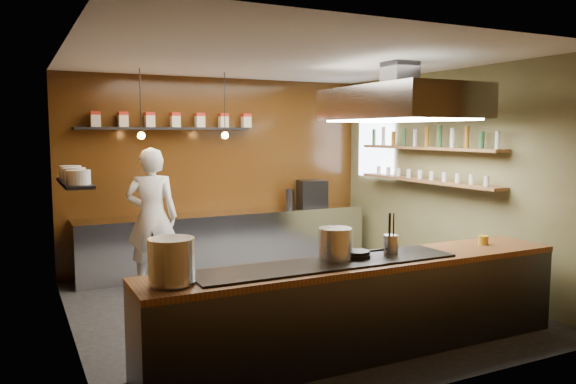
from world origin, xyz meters
TOP-DOWN VIEW (x-y plane):
  - floor at (0.00, 0.00)m, footprint 5.00×5.00m
  - back_wall at (0.00, 2.50)m, footprint 5.00×0.00m
  - left_wall at (-2.50, 0.00)m, footprint 0.00×5.00m
  - right_wall at (2.50, 0.00)m, footprint 0.00×5.00m
  - ceiling at (0.00, 0.00)m, footprint 5.00×5.00m
  - window_pane at (2.45, 1.70)m, footprint 0.00×1.00m
  - prep_counter at (0.00, 2.17)m, footprint 4.60×0.65m
  - pass_counter at (-0.00, -1.60)m, footprint 4.40×0.72m
  - tin_shelf at (-0.90, 2.36)m, footprint 2.60×0.26m
  - plate_shelf at (-2.34, 1.00)m, footprint 0.30×1.40m
  - bottle_shelf_upper at (2.34, 0.30)m, footprint 0.26×2.80m
  - bottle_shelf_lower at (2.34, 0.30)m, footprint 0.26×2.80m
  - extractor_hood at (1.30, -0.40)m, footprint 1.20×2.00m
  - pendant_left at (-1.40, 1.70)m, footprint 0.10×0.10m
  - pendant_right at (-0.20, 1.70)m, footprint 0.10×0.10m
  - storage_tins at (-0.75, 2.36)m, footprint 2.43×0.13m
  - plate_stacks at (-2.34, 1.00)m, footprint 0.26×1.16m
  - bottles at (2.34, 0.30)m, footprint 0.06×2.66m
  - wine_glasses at (2.34, 0.30)m, footprint 0.07×2.37m
  - stockpot_large at (-1.89, -1.66)m, footprint 0.41×0.41m
  - stockpot_small at (-0.27, -1.52)m, footprint 0.34×0.34m
  - utensil_crock at (0.36, -1.55)m, footprint 0.16×0.16m
  - frying_pan at (-0.03, -1.54)m, footprint 0.43×0.26m
  - butter_jar at (1.60, -1.55)m, footprint 0.12×0.12m
  - espresso_machine at (1.51, 2.19)m, footprint 0.52×0.50m
  - chef at (-1.27, 1.75)m, footprint 0.81×0.66m

SIDE VIEW (x-z plane):
  - floor at x=0.00m, z-range 0.00..0.00m
  - prep_counter at x=0.00m, z-range 0.00..0.90m
  - pass_counter at x=0.00m, z-range 0.00..0.94m
  - chef at x=-1.27m, z-range 0.00..1.94m
  - butter_jar at x=1.60m, z-range 0.92..1.02m
  - frying_pan at x=-0.03m, z-range 0.94..1.00m
  - utensil_crock at x=0.36m, z-range 0.94..1.13m
  - stockpot_small at x=-0.27m, z-range 0.94..1.24m
  - espresso_machine at x=1.51m, z-range 0.90..1.34m
  - stockpot_large at x=-1.89m, z-range 0.94..1.30m
  - bottle_shelf_lower at x=2.34m, z-range 1.43..1.47m
  - back_wall at x=0.00m, z-range -1.00..4.00m
  - left_wall at x=-2.50m, z-range -1.00..4.00m
  - right_wall at x=2.50m, z-range -1.00..4.00m
  - wine_glasses at x=2.34m, z-range 1.47..1.60m
  - plate_shelf at x=-2.34m, z-range 1.53..1.57m
  - plate_stacks at x=-2.34m, z-range 1.57..1.73m
  - window_pane at x=2.45m, z-range 1.40..2.40m
  - bottle_shelf_upper at x=2.34m, z-range 1.90..1.94m
  - bottles at x=2.34m, z-range 1.94..2.18m
  - pendant_left at x=-1.40m, z-range 1.68..2.63m
  - pendant_right at x=-0.20m, z-range 1.68..2.63m
  - tin_shelf at x=-0.90m, z-range 2.18..2.22m
  - storage_tins at x=-0.75m, z-range 2.22..2.44m
  - extractor_hood at x=1.30m, z-range 2.15..2.87m
  - ceiling at x=0.00m, z-range 3.00..3.00m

